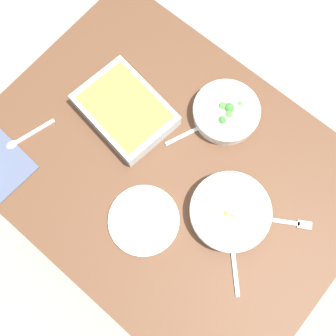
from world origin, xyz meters
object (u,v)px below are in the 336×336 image
Objects in this scene: spoon_by_stew at (234,258)px; baking_dish at (125,110)px; stew_bowl at (230,212)px; spoon_spare at (24,138)px; broccoli_bowl at (226,112)px; side_plate at (144,220)px; spoon_by_broccoli at (196,129)px; fork_on_table at (288,222)px.

baking_dish is at bearing -13.89° from spoon_by_stew.
baking_dish reaches higher than stew_bowl.
broccoli_bowl is at bearing -132.70° from spoon_spare.
spoon_by_broccoli is at bearing -78.83° from side_plate.
fork_on_table is (-0.34, -0.28, -0.00)m from side_plate.
spoon_by_stew and spoon_by_broccoli have the same top height.
side_plate is 0.29m from spoon_by_stew.
spoon_by_broccoli is (0.25, -0.15, -0.03)m from stew_bowl.
baking_dish is 0.36m from side_plate.
baking_dish is 0.58m from spoon_by_stew.
spoon_by_stew is at bearing -169.37° from spoon_spare.
broccoli_bowl is 1.27× the size of spoon_spare.
side_plate is 1.30× the size of spoon_by_broccoli.
spoon_spare is (0.66, 0.24, -0.03)m from stew_bowl.
spoon_by_broccoli is at bearing 67.76° from broccoli_bowl.
side_plate is at bearing 39.58° from fork_on_table.
stew_bowl is 0.47m from baking_dish.
spoon_spare is at bearing 6.17° from side_plate.
spoon_spare is at bearing 54.88° from baking_dish.
broccoli_bowl is 0.46m from spoon_by_stew.
side_plate is at bearing 45.06° from stew_bowl.
broccoli_bowl is at bearing -22.89° from fork_on_table.
broccoli_bowl reaches higher than side_plate.
stew_bowl is at bearing 149.21° from spoon_by_broccoli.
side_plate is at bearing 140.70° from baking_dish.
spoon_spare is (0.76, 0.14, 0.00)m from spoon_by_stew.
spoon_by_broccoli is at bearing -30.79° from stew_bowl.
stew_bowl is at bearing 130.10° from broccoli_bowl.
stew_bowl is at bearing -160.25° from spoon_spare.
stew_bowl reaches higher than side_plate.
side_plate is at bearing 93.32° from broccoli_bowl.
spoon_by_stew is at bearing 144.56° from spoon_by_broccoli.
fork_on_table is at bearing -175.06° from baking_dish.
baking_dish is at bearing 4.94° from fork_on_table.
baking_dish is 0.34m from spoon_spare.
baking_dish is 1.93× the size of spoon_by_broccoli.
spoon_by_broccoli is at bearing -136.55° from spoon_spare.
stew_bowl is 1.13× the size of side_plate.
side_plate is 1.59× the size of spoon_by_stew.
broccoli_bowl is 0.67× the size of baking_dish.
baking_dish is at bearing 39.40° from broccoli_bowl.
broccoli_bowl is 0.33m from baking_dish.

